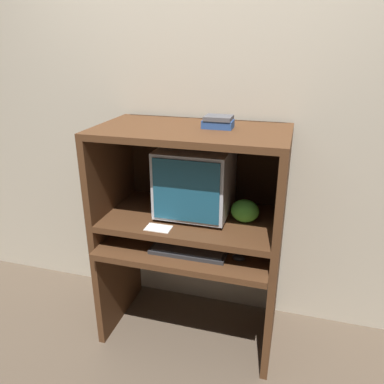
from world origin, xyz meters
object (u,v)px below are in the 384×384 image
crt_monitor (196,180)px  book_stack (218,122)px  keyboard (188,251)px  mouse (239,258)px  snack_bag (245,211)px

crt_monitor → book_stack: size_ratio=2.54×
crt_monitor → keyboard: crt_monitor is taller
book_stack → mouse: bearing=-51.4°
keyboard → crt_monitor: bearing=95.7°
keyboard → snack_bag: (0.27, 0.19, 0.19)m
keyboard → snack_bag: size_ratio=2.67×
crt_monitor → snack_bag: crt_monitor is taller
mouse → snack_bag: (-0.01, 0.19, 0.19)m
keyboard → mouse: size_ratio=6.03×
mouse → snack_bag: size_ratio=0.44×
mouse → book_stack: 0.73m
snack_bag → book_stack: (-0.17, 0.03, 0.48)m
crt_monitor → book_stack: (0.12, -0.01, 0.34)m
crt_monitor → snack_bag: size_ratio=2.58×
mouse → snack_bag: snack_bag is taller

